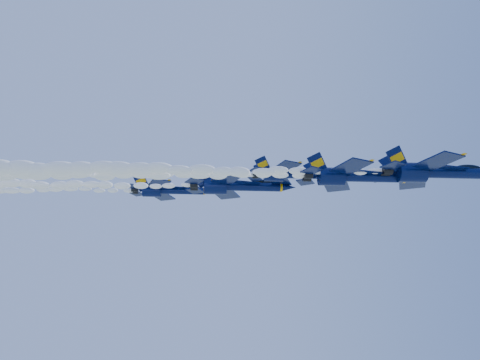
{
  "coord_description": "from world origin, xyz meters",
  "views": [
    {
      "loc": [
        -16.13,
        -68.91,
        127.76
      ],
      "look_at": [
        -11.89,
        3.32,
        153.99
      ],
      "focal_mm": 35.0,
      "sensor_mm": 36.0,
      "label": 1
    }
  ],
  "objects": [
    {
      "name": "jet_second",
      "position": [
        3.87,
        -7.39,
        151.01
      ],
      "size": [
        16.91,
        13.87,
        6.28
      ],
      "color": "#060F39"
    },
    {
      "name": "smoke_trail_jet_fourth",
      "position": [
        -47.67,
        9.25,
        154.52
      ],
      "size": [
        54.94,
        2.39,
        2.15
      ],
      "primitive_type": "ellipsoid",
      "color": "white"
    },
    {
      "name": "smoke_trail_jet_lead",
      "position": [
        -19.86,
        -8.4,
        151.04
      ],
      "size": [
        54.94,
        2.36,
        2.12
      ],
      "primitive_type": "ellipsoid",
      "color": "white"
    },
    {
      "name": "jet_third",
      "position": [
        -3.18,
        3.93,
        155.42
      ],
      "size": [
        15.21,
        12.47,
        5.65
      ],
      "color": "#060F39"
    },
    {
      "name": "jet_fifth",
      "position": [
        -25.05,
        19.23,
        157.33
      ],
      "size": [
        16.63,
        13.64,
        6.18
      ],
      "color": "#060F39"
    },
    {
      "name": "smoke_trail_jet_second",
      "position": [
        -30.82,
        -7.39,
        150.55
      ],
      "size": [
        54.94,
        2.15,
        1.94
      ],
      "primitive_type": "ellipsoid",
      "color": "white"
    },
    {
      "name": "jet_fourth",
      "position": [
        -12.17,
        9.25,
        155.0
      ],
      "size": [
        18.78,
        15.4,
        6.98
      ],
      "color": "#060F39"
    },
    {
      "name": "smoke_trail_jet_third",
      "position": [
        -37.14,
        3.93,
        154.98
      ],
      "size": [
        54.94,
        1.94,
        1.74
      ],
      "primitive_type": "ellipsoid",
      "color": "white"
    },
    {
      "name": "jet_lead",
      "position": [
        15.51,
        -8.4,
        151.51
      ],
      "size": [
        18.48,
        15.16,
        6.87
      ],
      "color": "#060F39"
    }
  ]
}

